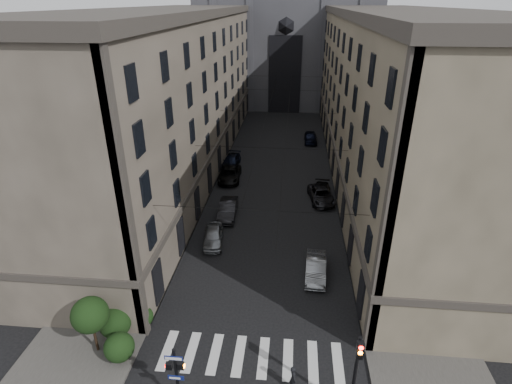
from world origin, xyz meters
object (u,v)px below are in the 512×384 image
(pedestrian_signal_left, at_px, (176,373))
(car_right_midnear, at_px, (321,195))
(traffic_light_right, at_px, (356,367))
(car_left_midfar, at_px, (230,174))
(car_left_midnear, at_px, (228,209))
(car_right_near, at_px, (316,268))
(car_right_midfar, at_px, (322,193))
(gothic_tower, at_px, (288,10))
(car_right_far, at_px, (311,137))
(car_left_near, at_px, (213,236))
(pedestrian, at_px, (293,378))
(car_left_far, at_px, (231,161))

(pedestrian_signal_left, relative_size, car_right_midnear, 0.78)
(traffic_light_right, relative_size, car_left_midfar, 0.97)
(car_right_midnear, bearing_deg, car_left_midnear, -163.76)
(car_right_near, relative_size, car_right_midfar, 0.94)
(gothic_tower, height_order, car_right_far, gothic_tower)
(car_left_near, distance_m, car_left_midfar, 13.93)
(car_right_midnear, height_order, car_right_midfar, car_right_midnear)
(car_left_midfar, relative_size, pedestrian, 3.21)
(pedestrian, bearing_deg, car_right_far, -14.29)
(car_left_far, bearing_deg, car_right_midfar, -31.99)
(car_right_midnear, distance_m, pedestrian, 23.71)
(car_right_far, height_order, pedestrian, pedestrian)
(car_left_midnear, relative_size, car_right_midnear, 0.94)
(gothic_tower, bearing_deg, car_right_far, -80.70)
(car_left_near, bearing_deg, pedestrian_signal_left, -93.31)
(gothic_tower, bearing_deg, car_right_midnear, -83.76)
(pedestrian_signal_left, xyz_separation_m, car_left_midnear, (-0.69, 20.79, -1.54))
(pedestrian_signal_left, height_order, traffic_light_right, traffic_light_right)
(car_left_midfar, xyz_separation_m, car_right_midfar, (10.79, -3.95, -0.06))
(gothic_tower, xyz_separation_m, car_right_midfar, (5.39, -47.73, -17.12))
(gothic_tower, xyz_separation_m, car_left_midfar, (-5.40, -43.77, -17.05))
(car_left_midfar, relative_size, car_right_near, 1.21)
(car_right_midfar, relative_size, pedestrian, 2.81)
(car_left_near, bearing_deg, car_left_far, 86.08)
(gothic_tower, height_order, car_left_far, gothic_tower)
(car_left_midfar, bearing_deg, car_right_far, 53.66)
(car_left_near, height_order, car_right_near, car_right_near)
(gothic_tower, distance_m, car_left_midfar, 47.29)
(car_left_far, bearing_deg, car_right_far, 49.89)
(car_right_near, distance_m, car_right_midfar, 13.89)
(traffic_light_right, xyz_separation_m, car_right_far, (-0.91, 44.41, -2.50))
(gothic_tower, distance_m, car_right_midfar, 50.99)
(car_right_near, bearing_deg, car_right_far, 91.95)
(car_left_near, bearing_deg, pedestrian, -70.65)
(car_right_near, distance_m, car_right_midnear, 13.20)
(car_left_near, relative_size, car_right_near, 0.95)
(car_right_near, bearing_deg, gothic_tower, 96.70)
(pedestrian_signal_left, distance_m, car_right_near, 14.27)
(car_right_midfar, distance_m, pedestrian, 24.39)
(car_left_midfar, xyz_separation_m, car_right_far, (10.09, 15.15, 0.04))
(car_left_far, relative_size, pedestrian, 2.85)
(traffic_light_right, relative_size, car_left_near, 1.23)
(car_left_midnear, bearing_deg, gothic_tower, 83.13)
(traffic_light_right, xyz_separation_m, car_right_midnear, (-0.31, 24.63, -2.58))
(car_right_midfar, bearing_deg, pedestrian, -92.66)
(gothic_tower, relative_size, car_right_far, 12.52)
(car_left_near, xyz_separation_m, car_right_midnear, (10.01, 9.28, -0.01))
(car_right_far, bearing_deg, gothic_tower, 99.06)
(car_left_midnear, height_order, pedestrian, pedestrian)
(car_right_far, bearing_deg, car_left_far, -135.08)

